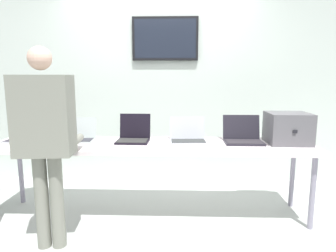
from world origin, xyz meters
TOP-DOWN VIEW (x-y plane):
  - ground at (0.00, 0.00)m, footprint 8.00×8.00m
  - back_wall at (0.00, 1.13)m, footprint 8.00×0.11m
  - workbench at (0.00, 0.00)m, footprint 3.22×0.70m
  - equipment_box at (1.36, 0.07)m, footprint 0.40×0.39m
  - laptop_station_0 at (-1.34, 0.11)m, footprint 0.34×0.36m
  - laptop_station_1 at (-0.78, 0.11)m, footprint 0.36×0.30m
  - laptop_station_2 at (-0.20, 0.11)m, footprint 0.33×0.32m
  - laptop_station_3 at (0.36, 0.11)m, footprint 0.38×0.32m
  - laptop_station_4 at (0.92, 0.10)m, footprint 0.38×0.33m
  - person at (-0.80, -0.62)m, footprint 0.47×0.61m
  - coffee_mug at (-0.80, -0.25)m, footprint 0.07×0.07m

SIDE VIEW (x-z plane):
  - ground at x=0.00m, z-range -0.04..0.00m
  - workbench at x=0.00m, z-range 0.33..1.08m
  - coffee_mug at x=-0.80m, z-range 0.75..0.84m
  - laptop_station_1 at x=-0.78m, z-range 0.69..0.92m
  - laptop_station_3 at x=0.36m, z-range 0.69..0.93m
  - laptop_station_4 at x=0.92m, z-range 0.68..0.95m
  - laptop_station_0 at x=-1.34m, z-range 0.68..0.95m
  - laptop_station_2 at x=-0.20m, z-range 0.68..0.95m
  - equipment_box at x=1.36m, z-range 0.75..1.06m
  - person at x=-0.80m, z-range 0.17..1.82m
  - back_wall at x=0.00m, z-range 0.02..2.56m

